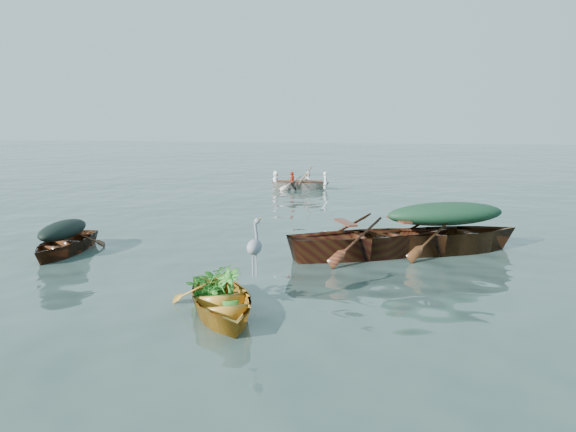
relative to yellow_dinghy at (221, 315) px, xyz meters
name	(u,v)px	position (x,y,z in m)	size (l,w,h in m)	color
ground	(287,275)	(0.47, 2.42, 0.00)	(140.00, 140.00, 0.00)	#354B43
yellow_dinghy	(221,315)	(0.00, 0.00, 0.00)	(1.32, 3.05, 0.82)	#BF7825
dark_covered_boat	(64,254)	(-4.82, 3.00, 0.00)	(1.22, 3.29, 0.80)	#41250F
green_tarp_boat	(444,252)	(3.47, 5.10, 0.00)	(1.57, 5.06, 1.22)	#4C2D11
open_wooden_boat	(372,257)	(1.92, 4.32, 0.00)	(1.61, 5.17, 1.26)	#553015
rowed_boat	(300,189)	(-2.24, 16.16, 0.00)	(1.06, 3.54, 0.80)	beige
dark_tarp_cover	(63,227)	(-4.82, 3.00, 0.60)	(0.67, 1.81, 0.40)	black
green_tarp_cover	(446,214)	(3.47, 5.10, 0.87)	(0.87, 2.78, 0.52)	#183B25
thwart_benches	(372,228)	(1.92, 4.32, 0.65)	(0.97, 2.59, 0.04)	#4E1F12
heron	(254,256)	(0.45, 0.32, 0.87)	(0.28, 0.40, 0.92)	gray
dinghy_weeds	(216,261)	(-0.25, 0.49, 0.71)	(0.70, 0.90, 0.60)	#1C6119
rowers	(300,172)	(-2.24, 16.16, 0.78)	(0.96, 2.48, 0.76)	white
oars	(300,180)	(-2.24, 16.16, 0.43)	(2.60, 0.60, 0.06)	#9B5D3B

